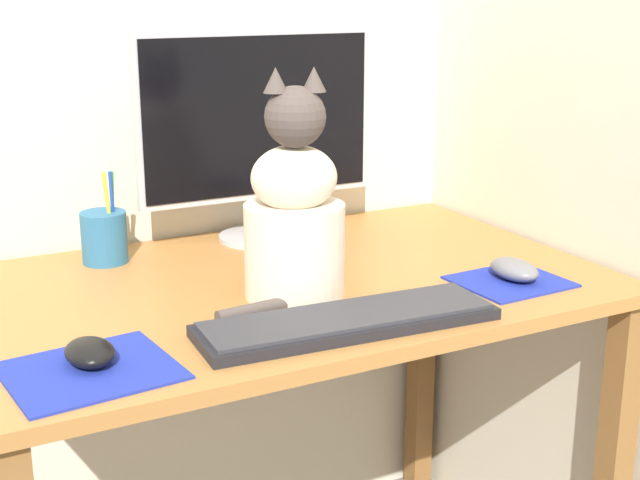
% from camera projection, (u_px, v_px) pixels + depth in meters
% --- Properties ---
extents(desk, '(1.14, 0.72, 0.74)m').
position_uv_depth(desk, '(283.00, 336.00, 1.64)').
color(desk, '#A87038').
rests_on(desk, ground_plane).
extents(monitor, '(0.51, 0.17, 0.43)m').
position_uv_depth(monitor, '(258.00, 127.00, 1.80)').
color(monitor, '#B2B2B7').
rests_on(monitor, desk).
extents(keyboard, '(0.49, 0.17, 0.02)m').
position_uv_depth(keyboard, '(348.00, 321.00, 1.38)').
color(keyboard, black).
rests_on(keyboard, desk).
extents(mousepad_left, '(0.24, 0.22, 0.00)m').
position_uv_depth(mousepad_left, '(90.00, 371.00, 1.23)').
color(mousepad_left, '#1E2D9E').
rests_on(mousepad_left, desk).
extents(mousepad_right, '(0.19, 0.17, 0.00)m').
position_uv_depth(mousepad_right, '(510.00, 282.00, 1.59)').
color(mousepad_right, '#1E2D9E').
rests_on(mousepad_right, desk).
extents(computer_mouse_left, '(0.07, 0.10, 0.03)m').
position_uv_depth(computer_mouse_left, '(90.00, 352.00, 1.24)').
color(computer_mouse_left, black).
rests_on(computer_mouse_left, mousepad_left).
extents(computer_mouse_right, '(0.07, 0.11, 0.04)m').
position_uv_depth(computer_mouse_right, '(514.00, 269.00, 1.59)').
color(computer_mouse_right, slate).
rests_on(computer_mouse_right, mousepad_right).
extents(cat, '(0.27, 0.21, 0.39)m').
position_uv_depth(cat, '(294.00, 214.00, 1.49)').
color(cat, beige).
rests_on(cat, desk).
extents(pen_cup, '(0.09, 0.09, 0.18)m').
position_uv_depth(pen_cup, '(104.00, 236.00, 1.70)').
color(pen_cup, '#286089').
rests_on(pen_cup, desk).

